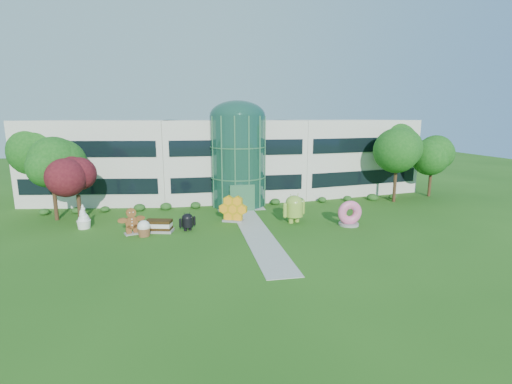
{
  "coord_description": "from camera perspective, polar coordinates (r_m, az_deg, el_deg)",
  "views": [
    {
      "loc": [
        -5.77,
        -28.28,
        9.67
      ],
      "look_at": [
        0.87,
        6.0,
        2.6
      ],
      "focal_mm": 26.0,
      "sensor_mm": 36.0,
      "label": 1
    }
  ],
  "objects": [
    {
      "name": "honeycomb",
      "position": [
        34.87,
        -3.54,
        -2.77
      ],
      "size": [
        3.02,
        2.09,
        2.24
      ],
      "primitive_type": null,
      "rotation": [
        0.0,
        0.0,
        -0.42
      ],
      "color": "#FF9F19",
      "rests_on": "ground"
    },
    {
      "name": "trees_backdrop",
      "position": [
        42.04,
        -2.98,
        3.95
      ],
      "size": [
        52.0,
        8.0,
        8.4
      ],
      "primitive_type": null,
      "color": "#134C13",
      "rests_on": "ground"
    },
    {
      "name": "tree_red",
      "position": [
        37.68,
        -25.73,
        0.1
      ],
      "size": [
        4.0,
        4.0,
        6.0
      ],
      "primitive_type": null,
      "color": "#3F0C14",
      "rests_on": "ground"
    },
    {
      "name": "ground",
      "position": [
        30.44,
        0.55,
        -7.08
      ],
      "size": [
        140.0,
        140.0,
        0.0
      ],
      "primitive_type": "plane",
      "color": "#215114",
      "rests_on": "ground"
    },
    {
      "name": "ice_cream_sandwich",
      "position": [
        32.91,
        -14.72,
        -5.06
      ],
      "size": [
        2.6,
        1.74,
        1.06
      ],
      "primitive_type": null,
      "rotation": [
        0.0,
        0.0,
        -0.25
      ],
      "color": "black",
      "rests_on": "ground"
    },
    {
      "name": "gingerbread",
      "position": [
        32.8,
        -18.6,
        -4.24
      ],
      "size": [
        2.64,
        1.74,
        2.27
      ],
      "primitive_type": null,
      "rotation": [
        0.0,
        0.0,
        0.35
      ],
      "color": "brown",
      "rests_on": "ground"
    },
    {
      "name": "walkway",
      "position": [
        32.3,
        -0.16,
        -5.94
      ],
      "size": [
        2.4,
        20.0,
        0.04
      ],
      "primitive_type": "cube",
      "color": "#9E9E93",
      "rests_on": "ground"
    },
    {
      "name": "atrium",
      "position": [
        40.97,
        -2.8,
        4.75
      ],
      "size": [
        6.0,
        6.0,
        9.8
      ],
      "primitive_type": "cylinder",
      "color": "#194738",
      "rests_on": "ground"
    },
    {
      "name": "building",
      "position": [
        46.91,
        -3.84,
        5.28
      ],
      "size": [
        46.0,
        15.0,
        9.3
      ],
      "primitive_type": null,
      "color": "beige",
      "rests_on": "ground"
    },
    {
      "name": "cupcake",
      "position": [
        32.04,
        -16.87,
        -5.36
      ],
      "size": [
        1.16,
        1.16,
        1.35
      ],
      "primitive_type": null,
      "rotation": [
        0.0,
        0.0,
        0.03
      ],
      "color": "white",
      "rests_on": "ground"
    },
    {
      "name": "donut",
      "position": [
        34.62,
        14.14,
        -3.12
      ],
      "size": [
        2.29,
        1.17,
        2.34
      ],
      "primitive_type": null,
      "rotation": [
        0.0,
        0.0,
        -0.04
      ],
      "color": "#D5517C",
      "rests_on": "ground"
    },
    {
      "name": "froyo",
      "position": [
        36.05,
        -25.03,
        -3.43
      ],
      "size": [
        1.63,
        1.63,
        2.17
      ],
      "primitive_type": null,
      "rotation": [
        0.0,
        0.0,
        -0.35
      ],
      "color": "white",
      "rests_on": "ground"
    },
    {
      "name": "android_green",
      "position": [
        34.6,
        5.89,
        -2.26
      ],
      "size": [
        3.16,
        2.72,
        3.02
      ],
      "primitive_type": null,
      "rotation": [
        0.0,
        0.0,
        0.43
      ],
      "color": "#85AF38",
      "rests_on": "ground"
    },
    {
      "name": "android_black",
      "position": [
        32.64,
        -10.51,
        -4.34
      ],
      "size": [
        1.87,
        1.59,
        1.8
      ],
      "primitive_type": null,
      "rotation": [
        0.0,
        0.0,
        0.4
      ],
      "color": "black",
      "rests_on": "ground"
    }
  ]
}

